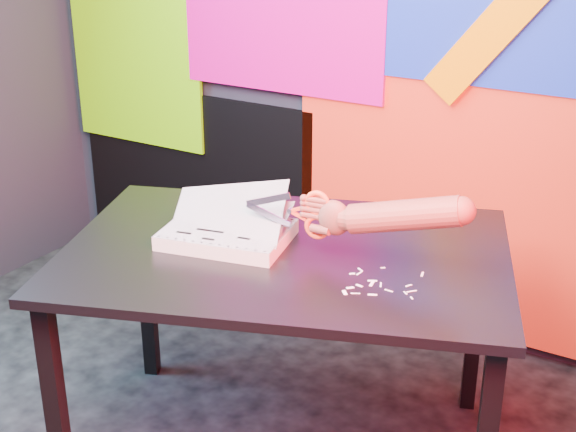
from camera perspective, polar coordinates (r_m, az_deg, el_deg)
The scene contains 7 objects.
room at distance 2.08m, azimuth -15.72°, elevation 10.28°, with size 3.01×3.01×2.71m.
backdrop at distance 3.30m, azimuth 4.27°, elevation 8.31°, with size 2.88×0.05×2.08m.
work_table at distance 2.44m, azimuth -0.16°, elevation -4.08°, with size 1.55×1.29×0.75m.
printout_stack at distance 2.46m, azimuth -4.34°, elevation -1.26°, with size 0.43×0.35×0.20m.
scissors at distance 2.31m, azimuth 1.66°, elevation 0.13°, with size 0.26×0.05×0.15m.
hand_forearm at distance 2.23m, azimuth 7.42°, elevation 0.04°, with size 0.49×0.13×0.17m.
paper_clippings at distance 2.21m, azimuth 6.18°, elevation -4.85°, with size 0.21×0.24×0.00m.
Camera 1 is at (1.48, -1.41, 1.76)m, focal length 50.00 mm.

